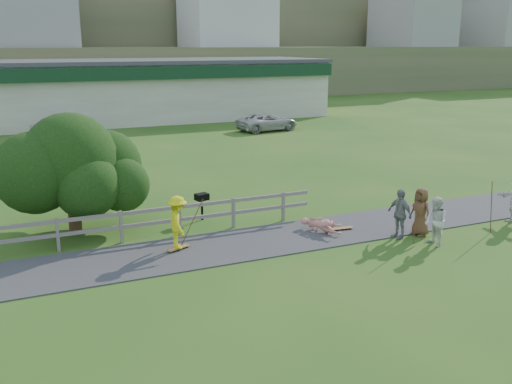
# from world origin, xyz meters

# --- Properties ---
(ground) EXTENTS (260.00, 260.00, 0.00)m
(ground) POSITION_xyz_m (0.00, 0.00, 0.00)
(ground) COLOR #265518
(ground) RESTS_ON ground
(path) EXTENTS (34.00, 3.00, 0.04)m
(path) POSITION_xyz_m (0.00, 1.50, 0.02)
(path) COLOR #353538
(path) RESTS_ON ground
(fence) EXTENTS (15.05, 0.10, 1.10)m
(fence) POSITION_xyz_m (-4.62, 3.30, 0.72)
(fence) COLOR #67615B
(fence) RESTS_ON ground
(strip_mall) EXTENTS (32.50, 10.75, 5.10)m
(strip_mall) POSITION_xyz_m (4.00, 34.94, 2.58)
(strip_mall) COLOR #BAB5A3
(strip_mall) RESTS_ON ground
(skater_rider) EXTENTS (0.72, 1.15, 1.71)m
(skater_rider) POSITION_xyz_m (-2.50, 1.80, 0.85)
(skater_rider) COLOR yellow
(skater_rider) RESTS_ON ground
(skater_fallen) EXTENTS (1.58, 0.99, 0.57)m
(skater_fallen) POSITION_xyz_m (2.56, 1.48, 0.29)
(skater_fallen) COLOR tan
(skater_fallen) RESTS_ON ground
(spectator_a) EXTENTS (0.72, 0.87, 1.63)m
(spectator_a) POSITION_xyz_m (5.28, -1.16, 0.82)
(spectator_a) COLOR silver
(spectator_a) RESTS_ON ground
(spectator_b) EXTENTS (0.57, 1.05, 1.71)m
(spectator_b) POSITION_xyz_m (4.71, -0.03, 0.85)
(spectator_b) COLOR gray
(spectator_b) RESTS_ON ground
(spectator_c) EXTENTS (0.64, 0.88, 1.68)m
(spectator_c) POSITION_xyz_m (5.54, -0.12, 0.84)
(spectator_c) COLOR brown
(spectator_c) RESTS_ON ground
(car_silver) EXTENTS (4.24, 1.84, 1.36)m
(car_silver) POSITION_xyz_m (-3.41, 26.93, 0.68)
(car_silver) COLOR #96989D
(car_silver) RESTS_ON ground
(car_white) EXTENTS (5.06, 2.88, 1.33)m
(car_white) POSITION_xyz_m (11.21, 24.16, 0.67)
(car_white) COLOR #BBBAB6
(car_white) RESTS_ON ground
(tree) EXTENTS (5.26, 5.26, 3.30)m
(tree) POSITION_xyz_m (-5.24, 5.26, 1.65)
(tree) COLOR black
(tree) RESTS_ON ground
(bbq) EXTENTS (0.54, 0.46, 1.02)m
(bbq) POSITION_xyz_m (-0.73, 4.64, 0.51)
(bbq) COLOR black
(bbq) RESTS_ON ground
(longboard_rider) EXTENTS (0.84, 0.53, 0.09)m
(longboard_rider) POSITION_xyz_m (-2.50, 1.80, 0.05)
(longboard_rider) COLOR olive
(longboard_rider) RESTS_ON ground
(longboard_fallen) EXTENTS (0.85, 0.28, 0.09)m
(longboard_fallen) POSITION_xyz_m (3.36, 1.38, 0.05)
(longboard_fallen) COLOR olive
(longboard_fallen) RESTS_ON ground
(helmet) EXTENTS (0.28, 0.28, 0.28)m
(helmet) POSITION_xyz_m (3.16, 1.83, 0.14)
(helmet) COLOR #B50E1E
(helmet) RESTS_ON ground
(pole_rider) EXTENTS (0.03, 0.03, 1.70)m
(pole_rider) POSITION_xyz_m (-1.90, 2.20, 0.85)
(pole_rider) COLOR brown
(pole_rider) RESTS_ON ground
(pole_spec_left) EXTENTS (0.03, 0.03, 1.81)m
(pole_spec_left) POSITION_xyz_m (4.80, -0.72, 0.90)
(pole_spec_left) COLOR brown
(pole_spec_left) RESTS_ON ground
(pole_spec_right) EXTENTS (0.03, 0.03, 1.89)m
(pole_spec_right) POSITION_xyz_m (7.89, -0.96, 0.94)
(pole_spec_right) COLOR brown
(pole_spec_right) RESTS_ON ground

